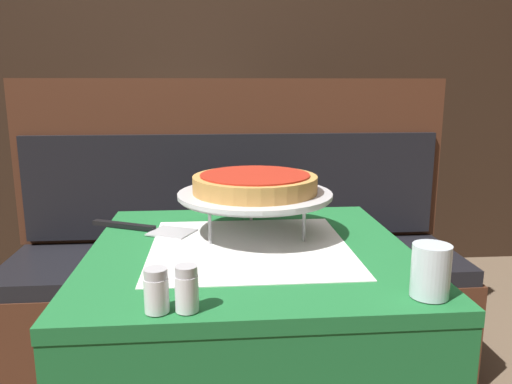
{
  "coord_description": "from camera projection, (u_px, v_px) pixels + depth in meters",
  "views": [
    {
      "loc": [
        -0.08,
        -1.11,
        1.15
      ],
      "look_at": [
        0.02,
        0.07,
        0.89
      ],
      "focal_mm": 35.0,
      "sensor_mm": 36.0,
      "label": 1
    }
  ],
  "objects": [
    {
      "name": "pepper_shaker",
      "position": [
        187.0,
        289.0,
        0.83
      ],
      "size": [
        0.04,
        0.04,
        0.08
      ],
      "color": "silver",
      "rests_on": "dining_table_front"
    },
    {
      "name": "condiment_caddy",
      "position": [
        210.0,
        149.0,
        2.69
      ],
      "size": [
        0.14,
        0.14,
        0.17
      ],
      "color": "black",
      "rests_on": "dining_table_rear"
    },
    {
      "name": "napkin_holder",
      "position": [
        269.0,
        197.0,
        1.48
      ],
      "size": [
        0.1,
        0.05,
        0.09
      ],
      "color": "#B2B2B7",
      "rests_on": "dining_table_front"
    },
    {
      "name": "pizza_pan_stand",
      "position": [
        255.0,
        196.0,
        1.24
      ],
      "size": [
        0.38,
        0.38,
        0.11
      ],
      "color": "#ADADB2",
      "rests_on": "dining_table_front"
    },
    {
      "name": "deep_dish_pizza",
      "position": [
        255.0,
        183.0,
        1.23
      ],
      "size": [
        0.31,
        0.31,
        0.05
      ],
      "color": "#C68E47",
      "rests_on": "pizza_pan_stand"
    },
    {
      "name": "booth_bench",
      "position": [
        236.0,
        288.0,
        2.03
      ],
      "size": [
        1.79,
        0.52,
        1.17
      ],
      "color": "#4C2819",
      "rests_on": "ground_plane"
    },
    {
      "name": "water_glass_near",
      "position": [
        431.0,
        271.0,
        0.88
      ],
      "size": [
        0.07,
        0.07,
        0.1
      ],
      "color": "silver",
      "rests_on": "dining_table_front"
    },
    {
      "name": "salt_shaker",
      "position": [
        156.0,
        291.0,
        0.82
      ],
      "size": [
        0.04,
        0.04,
        0.08
      ],
      "color": "silver",
      "rests_on": "dining_table_front"
    },
    {
      "name": "pizza_server",
      "position": [
        145.0,
        228.0,
        1.3
      ],
      "size": [
        0.28,
        0.17,
        0.01
      ],
      "color": "#BCBCC1",
      "rests_on": "dining_table_front"
    },
    {
      "name": "dining_table_front",
      "position": [
        250.0,
        292.0,
        1.19
      ],
      "size": [
        0.74,
        0.74,
        0.78
      ],
      "color": "#1E6B33",
      "rests_on": "ground_plane"
    },
    {
      "name": "back_wall_panel",
      "position": [
        226.0,
        76.0,
        3.02
      ],
      "size": [
        6.0,
        0.04,
        2.4
      ],
      "primitive_type": "cube",
      "color": "black",
      "rests_on": "ground_plane"
    },
    {
      "name": "dining_table_rear",
      "position": [
        194.0,
        181.0,
        2.66
      ],
      "size": [
        0.67,
        0.67,
        0.77
      ],
      "color": "beige",
      "rests_on": "ground_plane"
    }
  ]
}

